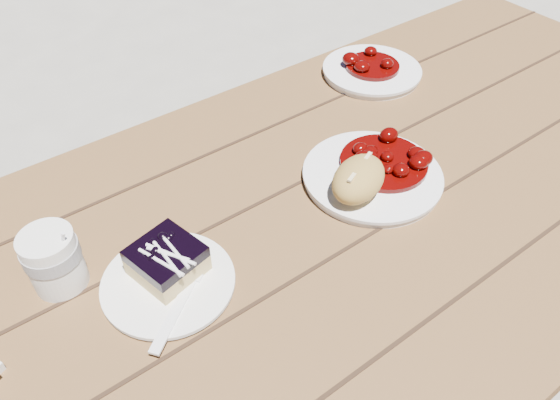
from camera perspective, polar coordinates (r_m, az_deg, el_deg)
picnic_table at (r=0.97m, az=0.19°, el=-10.24°), size 2.00×1.55×0.75m
main_plate at (r=0.94m, az=9.60°, el=2.42°), size 0.23×0.23×0.02m
goulash_stew at (r=0.95m, az=10.90°, el=4.61°), size 0.15×0.15×0.04m
bread_roll at (r=0.88m, az=8.20°, el=2.19°), size 0.14×0.11×0.06m
dessert_plate at (r=0.79m, az=-11.57°, el=-8.52°), size 0.18×0.18×0.01m
blueberry_cake at (r=0.78m, az=-11.74°, el=-6.16°), size 0.10×0.10×0.05m
fork_dessert at (r=0.75m, az=-11.00°, el=-11.57°), size 0.14×0.12×0.00m
coffee_cup at (r=0.81m, az=-22.56°, el=-5.85°), size 0.07×0.07×0.09m
second_plate at (r=1.23m, az=9.56°, el=13.09°), size 0.21×0.21×0.02m
second_stew at (r=1.22m, az=9.72°, el=14.27°), size 0.12×0.12×0.04m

